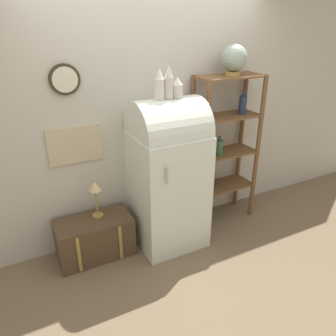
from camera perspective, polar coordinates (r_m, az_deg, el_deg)
The scene contains 10 objects.
ground_plane at distance 3.59m, azimuth 1.66°, elevation -14.01°, with size 12.00×12.00×0.00m, color #7A664C.
wall_back at distance 3.44m, azimuth -2.81°, elevation 9.57°, with size 7.00×0.09×2.70m.
refrigerator at distance 3.32m, azimuth -0.01°, elevation -0.68°, with size 0.68×0.69×1.57m.
suitcase_trunk at distance 3.48m, azimuth -12.62°, elevation -11.73°, with size 0.75×0.40×0.42m.
shelf_unit at distance 3.76m, azimuth 9.81°, elevation 4.14°, with size 0.75×0.36×1.70m.
globe at distance 3.56m, azimuth 11.43°, elevation 18.20°, with size 0.27×0.27×0.31m.
vase_left at distance 3.02m, azimuth -1.50°, elevation 14.29°, with size 0.09×0.09×0.28m.
vase_center at distance 3.04m, azimuth 0.13°, elevation 14.57°, with size 0.08×0.08×0.30m.
vase_right at distance 3.09m, azimuth 1.64°, elevation 13.75°, with size 0.10×0.10×0.19m.
desk_lamp at distance 3.27m, azimuth -12.55°, elevation -3.81°, with size 0.13×0.13×0.38m.
Camera 1 is at (-1.37, -2.45, 2.23)m, focal length 35.00 mm.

